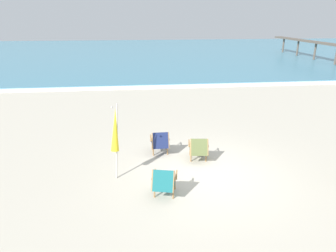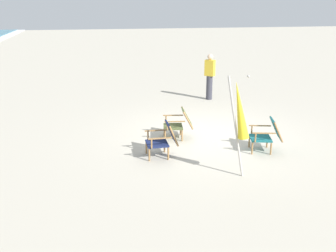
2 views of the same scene
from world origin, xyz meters
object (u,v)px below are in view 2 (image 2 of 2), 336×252
Objects in this scene: beach_chair_front_left at (164,138)px; beach_chair_back_right at (268,134)px; umbrella_furled_yellow at (240,111)px; person_near_chairs at (210,76)px; beach_chair_front_right at (179,123)px.

beach_chair_back_right is at bearing -92.85° from beach_chair_front_left.
beach_chair_front_left is at bearing 87.15° from beach_chair_back_right.
beach_chair_front_left is at bearing 44.33° from umbrella_furled_yellow.
beach_chair_back_right is 1.93m from umbrella_furled_yellow.
person_near_chairs reaches higher than beach_chair_front_left.
person_near_chairs is (6.36, -1.25, -0.53)m from umbrella_furled_yellow.
umbrella_furled_yellow is (-2.46, -0.67, 0.95)m from beach_chair_front_right.
beach_chair_front_right is 0.50× the size of person_near_chairs.
person_near_chairs is at bearing -11.09° from umbrella_furled_yellow.
person_near_chairs reaches higher than beach_chair_back_right.
beach_chair_front_left is (0.12, 2.47, 0.00)m from beach_chair_back_right.
beach_chair_front_right is (1.26, 1.86, -0.00)m from beach_chair_back_right.
beach_chair_back_right is 2.25m from beach_chair_front_right.
beach_chair_front_left is 5.66m from person_near_chairs.
person_near_chairs is at bearing -0.70° from beach_chair_back_right.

